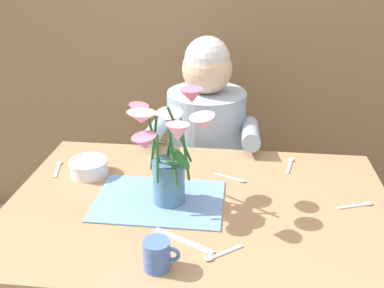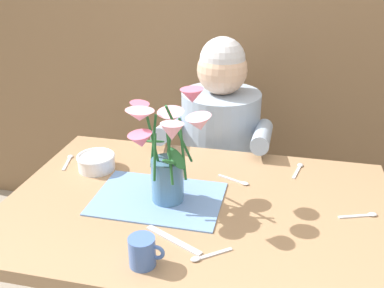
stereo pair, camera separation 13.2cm
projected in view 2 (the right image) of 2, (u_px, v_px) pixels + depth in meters
name	position (u px, v px, depth m)	size (l,w,h in m)	color
dining_table	(197.00, 230.00, 1.38)	(1.20, 0.80, 0.74)	#9E7A56
seated_person	(219.00, 164.00, 1.97)	(0.45, 0.47, 1.14)	#4C4C56
striped_placemat	(158.00, 198.00, 1.37)	(0.40, 0.28, 0.01)	#6B93D1
flower_vase	(167.00, 150.00, 1.28)	(0.29, 0.26, 0.35)	teal
ceramic_bowl	(96.00, 161.00, 1.54)	(0.14, 0.14, 0.06)	white
dinner_knife	(173.00, 240.00, 1.18)	(0.19, 0.02, 0.01)	silver
coffee_cup	(143.00, 252.00, 1.08)	(0.09, 0.07, 0.08)	#476BB7
spoon_0	(299.00, 168.00, 1.55)	(0.04, 0.12, 0.01)	silver
spoon_1	(205.00, 256.00, 1.11)	(0.10, 0.08, 0.01)	silver
spoon_2	(238.00, 181.00, 1.47)	(0.12, 0.06, 0.01)	silver
spoon_3	(69.00, 160.00, 1.61)	(0.04, 0.12, 0.01)	silver
spoon_4	(364.00, 215.00, 1.28)	(0.12, 0.05, 0.01)	silver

